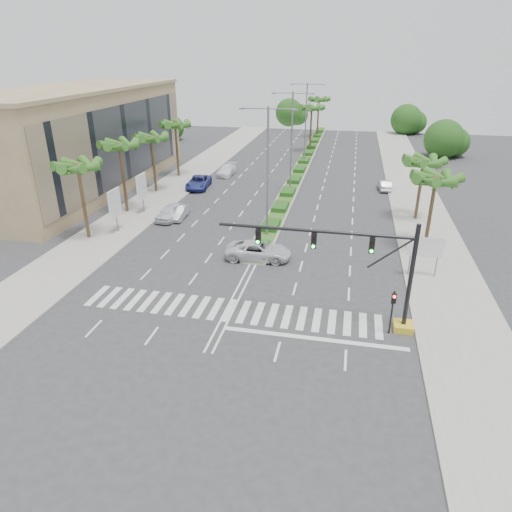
{
  "coord_description": "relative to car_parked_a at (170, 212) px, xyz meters",
  "views": [
    {
      "loc": [
        7.35,
        -26.15,
        16.36
      ],
      "look_at": [
        1.28,
        2.79,
        3.0
      ],
      "focal_mm": 32.0,
      "sensor_mm": 36.0,
      "label": 1
    }
  ],
  "objects": [
    {
      "name": "palm_left_mid",
      "position": [
        -5.57,
        1.24,
        6.3
      ],
      "size": [
        4.57,
        4.68,
        7.95
      ],
      "color": "brown",
      "rests_on": "ground"
    },
    {
      "name": "streetlight_near",
      "position": [
        10.93,
        -2.76,
        6.03
      ],
      "size": [
        5.1,
        0.25,
        12.0
      ],
      "color": "slate",
      "rests_on": "ground"
    },
    {
      "name": "car_parked_d",
      "position": [
        0.92,
        19.42,
        -0.06
      ],
      "size": [
        2.06,
        4.93,
        1.43
      ],
      "primitive_type": "imported",
      "rotation": [
        0.0,
        0.0,
        -0.01
      ],
      "color": "white",
      "rests_on": "ground"
    },
    {
      "name": "median_grass",
      "position": [
        10.93,
        28.24,
        -0.55
      ],
      "size": [
        1.8,
        75.0,
        0.04
      ],
      "primitive_type": "cube",
      "color": "#24501B",
      "rests_on": "median"
    },
    {
      "name": "palm_left_far",
      "position": [
        -5.57,
        9.24,
        5.72
      ],
      "size": [
        4.57,
        4.68,
        7.35
      ],
      "color": "brown",
      "rests_on": "ground"
    },
    {
      "name": "car_parked_c",
      "position": [
        -0.87,
        12.05,
        0.0
      ],
      "size": [
        3.09,
        5.8,
        1.55
      ],
      "primitive_type": "imported",
      "rotation": [
        0.0,
        0.0,
        0.1
      ],
      "color": "navy",
      "rests_on": "ground"
    },
    {
      "name": "car_parked_a",
      "position": [
        0.0,
        0.0,
        0.0
      ],
      "size": [
        2.16,
        4.67,
        1.55
      ],
      "primitive_type": "imported",
      "rotation": [
        0.0,
        0.0,
        -0.07
      ],
      "color": "silver",
      "rests_on": "ground"
    },
    {
      "name": "building",
      "position": [
        -15.07,
        9.24,
        5.23
      ],
      "size": [
        12.0,
        36.0,
        12.0
      ],
      "primitive_type": "cube",
      "color": "tan",
      "rests_on": "ground"
    },
    {
      "name": "car_right",
      "position": [
        22.72,
        16.12,
        -0.13
      ],
      "size": [
        1.68,
        4.04,
        1.3
      ],
      "primitive_type": "imported",
      "rotation": [
        0.0,
        0.0,
        3.22
      ],
      "color": "#B6B6BB",
      "rests_on": "ground"
    },
    {
      "name": "palm_right_far",
      "position": [
        25.43,
        5.24,
        5.14
      ],
      "size": [
        4.57,
        4.68,
        6.75
      ],
      "color": "brown",
      "rests_on": "ground"
    },
    {
      "name": "footpath_left",
      "position": [
        -4.27,
        3.24,
        -0.7
      ],
      "size": [
        6.0,
        120.0,
        0.15
      ],
      "primitive_type": "cube",
      "color": "gray",
      "rests_on": "ground"
    },
    {
      "name": "streetlight_far",
      "position": [
        10.93,
        29.24,
        6.03
      ],
      "size": [
        5.1,
        0.25,
        12.0
      ],
      "color": "slate",
      "rests_on": "ground"
    },
    {
      "name": "ground",
      "position": [
        10.93,
        -16.76,
        -0.77
      ],
      "size": [
        160.0,
        160.0,
        0.0
      ],
      "primitive_type": "plane",
      "color": "#333335",
      "rests_on": "ground"
    },
    {
      "name": "billboard_near",
      "position": [
        -3.57,
        -4.76,
        2.19
      ],
      "size": [
        0.18,
        2.1,
        4.35
      ],
      "color": "slate",
      "rests_on": "ground"
    },
    {
      "name": "palm_median_b",
      "position": [
        10.93,
        53.24,
        6.4
      ],
      "size": [
        4.57,
        4.68,
        8.05
      ],
      "color": "brown",
      "rests_on": "ground"
    },
    {
      "name": "car_parked_b",
      "position": [
        0.78,
        0.48,
        -0.12
      ],
      "size": [
        1.58,
        4.02,
        1.3
      ],
      "primitive_type": "imported",
      "rotation": [
        0.0,
        0.0,
        0.05
      ],
      "color": "silver",
      "rests_on": "ground"
    },
    {
      "name": "median",
      "position": [
        10.93,
        28.24,
        -0.67
      ],
      "size": [
        2.2,
        75.0,
        0.2
      ],
      "primitive_type": "cube",
      "color": "gray",
      "rests_on": "ground"
    },
    {
      "name": "palm_left_near",
      "position": [
        -5.57,
        -6.76,
        5.91
      ],
      "size": [
        4.57,
        4.68,
        7.55
      ],
      "color": "brown",
      "rests_on": "ground"
    },
    {
      "name": "footpath_right",
      "position": [
        26.13,
        3.24,
        -0.7
      ],
      "size": [
        6.0,
        120.0,
        0.15
      ],
      "primitive_type": "cube",
      "color": "gray",
      "rests_on": "ground"
    },
    {
      "name": "direction_sign",
      "position": [
        24.43,
        -8.77,
        1.68
      ],
      "size": [
        2.7,
        0.11,
        3.4
      ],
      "color": "slate",
      "rests_on": "ground"
    },
    {
      "name": "car_crossing",
      "position": [
        11.17,
        -8.03,
        0.0
      ],
      "size": [
        5.72,
        2.9,
        1.55
      ],
      "primitive_type": "imported",
      "rotation": [
        0.0,
        0.0,
        1.63
      ],
      "color": "silver",
      "rests_on": "ground"
    },
    {
      "name": "signal_gantry",
      "position": [
        20.2,
        -16.76,
        2.68
      ],
      "size": [
        12.6,
        1.2,
        7.2
      ],
      "color": "gold",
      "rests_on": "ground"
    },
    {
      "name": "billboard_far",
      "position": [
        -3.57,
        1.24,
        2.19
      ],
      "size": [
        0.18,
        2.1,
        4.35
      ],
      "color": "slate",
      "rests_on": "ground"
    },
    {
      "name": "palm_median_a",
      "position": [
        10.93,
        38.24,
        6.4
      ],
      "size": [
        4.57,
        4.68,
        8.05
      ],
      "color": "brown",
      "rests_on": "ground"
    },
    {
      "name": "pedestrian_signal",
      "position": [
        21.53,
        -17.44,
        1.27
      ],
      "size": [
        0.28,
        0.36,
        3.0
      ],
      "color": "black",
      "rests_on": "ground"
    },
    {
      "name": "palm_left_end",
      "position": [
        -5.57,
        17.24,
        6.11
      ],
      "size": [
        4.57,
        4.68,
        7.75
      ],
      "color": "brown",
      "rests_on": "ground"
    },
    {
      "name": "streetlight_mid",
      "position": [
        10.93,
        13.24,
        6.03
      ],
      "size": [
        5.1,
        0.25,
        12.0
      ],
      "color": "slate",
      "rests_on": "ground"
    },
    {
      "name": "palm_right_near",
      "position": [
        25.43,
        -2.76,
        5.43
      ],
      "size": [
        4.57,
        4.68,
        7.05
      ],
      "color": "brown",
      "rests_on": "ground"
    }
  ]
}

